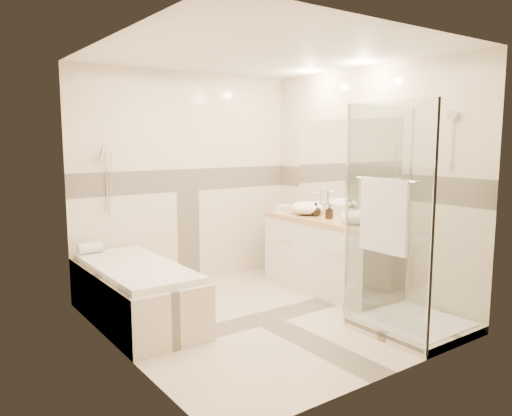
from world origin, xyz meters
TOP-DOWN VIEW (x-y plane):
  - room at (0.06, 0.01)m, footprint 2.82×3.02m
  - bathtub at (-1.02, 0.65)m, footprint 0.75×1.70m
  - vanity at (1.12, 0.30)m, footprint 0.58×1.62m
  - shower_enclosure at (0.83, -0.97)m, footprint 0.96×0.93m
  - vessel_sink_near at (1.10, 0.63)m, footprint 0.40×0.40m
  - vessel_sink_far at (1.10, -0.17)m, footprint 0.37×0.37m
  - faucet_near at (1.32, 0.63)m, footprint 0.11×0.03m
  - faucet_far at (1.32, -0.17)m, footprint 0.13×0.03m
  - amenity_bottle_a at (1.10, 0.24)m, footprint 0.09×0.09m
  - amenity_bottle_b at (1.10, 0.47)m, footprint 0.15×0.15m
  - folded_towels at (1.10, 1.01)m, footprint 0.16×0.24m
  - rolled_towel at (-1.22, 1.35)m, footprint 0.25×0.11m

SIDE VIEW (x-z plane):
  - bathtub at x=-1.02m, z-range 0.03..0.59m
  - vanity at x=1.12m, z-range 0.00..0.85m
  - shower_enclosure at x=0.83m, z-range -0.51..1.53m
  - rolled_towel at x=-1.22m, z-range 0.56..0.67m
  - folded_towels at x=1.10m, z-range 0.85..0.92m
  - vessel_sink_far at x=1.10m, z-range 0.85..1.00m
  - amenity_bottle_a at x=1.10m, z-range 0.85..1.01m
  - amenity_bottle_b at x=1.10m, z-range 0.85..1.01m
  - vessel_sink_near at x=1.10m, z-range 0.85..1.01m
  - faucet_near at x=1.32m, z-range 0.87..1.13m
  - faucet_far at x=1.32m, z-range 0.87..1.18m
  - room at x=0.06m, z-range 0.00..2.52m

